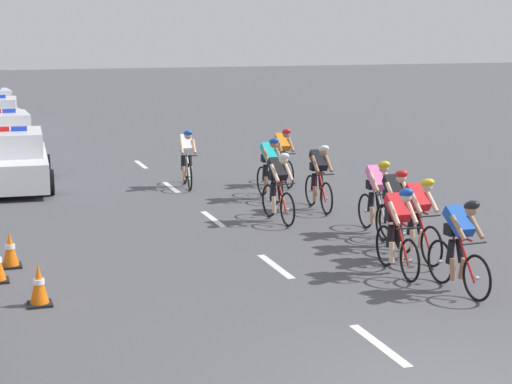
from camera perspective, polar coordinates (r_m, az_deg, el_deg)
lane_markings_centre at (r=16.95m, az=-1.01°, el=-3.17°), size 0.14×21.60×0.01m
cyclist_lead at (r=13.84m, az=13.29°, el=-3.33°), size 0.43×1.72×1.56m
cyclist_second at (r=14.65m, az=9.36°, el=-2.40°), size 0.43×1.72×1.56m
cyclist_third at (r=15.61m, az=10.66°, el=-1.63°), size 0.42×1.72×1.56m
cyclist_fourth at (r=16.44m, az=9.12°, el=-0.95°), size 0.44×1.72×1.56m
cyclist_fifth at (r=17.47m, az=8.00°, el=-0.22°), size 0.42×1.72×1.56m
cyclist_sixth at (r=18.38m, az=1.49°, el=0.43°), size 0.43×1.72×1.56m
cyclist_seventh at (r=19.61m, az=4.18°, el=1.06°), size 0.42×1.72×1.56m
cyclist_eighth at (r=20.81m, az=0.92°, el=1.65°), size 0.42×1.72×1.56m
cyclist_ninth at (r=22.70m, az=1.79°, el=2.42°), size 0.42×1.72×1.56m
cyclist_tenth at (r=22.44m, az=-4.57°, el=2.29°), size 0.45×1.72×1.56m
police_car_nearest at (r=23.28m, az=-15.79°, el=1.96°), size 2.20×4.50×1.59m
police_car_second at (r=28.27m, az=-16.35°, el=3.43°), size 2.09×4.45×1.59m
traffic_cone_near at (r=15.57m, az=-15.90°, el=-3.69°), size 0.36×0.36×0.64m
traffic_cone_far at (r=13.37m, az=-14.12°, el=-5.99°), size 0.36×0.36×0.64m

